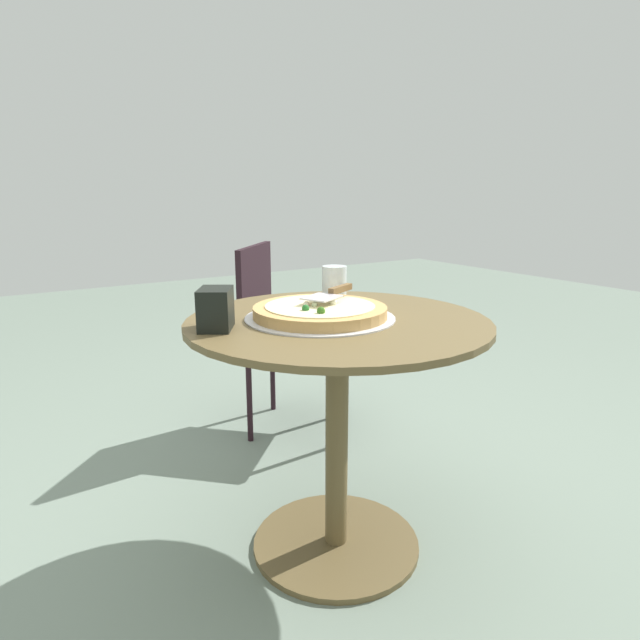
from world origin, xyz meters
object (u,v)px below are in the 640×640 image
pizza_server (332,293)px  drinking_cup (334,282)px  patio_table (337,392)px  napkin_dispenser (216,309)px  pizza_on_tray (320,312)px  patio_chair_near (283,322)px

pizza_server → drinking_cup: drinking_cup is taller
patio_table → napkin_dispenser: (-0.07, -0.32, 0.26)m
patio_table → pizza_server: size_ratio=3.90×
napkin_dispenser → drinking_cup: bearing=-38.1°
pizza_on_tray → drinking_cup: 0.29m
patio_table → patio_chair_near: bearing=161.0°
pizza_server → napkin_dispenser: bearing=-91.1°
drinking_cup → napkin_dispenser: bearing=-70.2°
patio_table → pizza_server: bearing=158.7°
patio_table → drinking_cup: size_ratio=7.99×
patio_table → pizza_on_tray: size_ratio=2.02×
patio_table → pizza_server: (-0.07, 0.03, 0.27)m
drinking_cup → patio_chair_near: 0.65m
patio_chair_near → drinking_cup: bearing=-12.3°
napkin_dispenser → patio_table: bearing=-71.1°
patio_chair_near → patio_table: bearing=-19.0°
drinking_cup → pizza_on_tray: bearing=-42.2°
patio_table → pizza_server: 0.28m
pizza_server → patio_chair_near: (-0.75, 0.26, -0.27)m
patio_table → patio_chair_near: 0.87m
pizza_on_tray → patio_chair_near: size_ratio=0.50×
pizza_on_tray → napkin_dispenser: napkin_dispenser is taller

